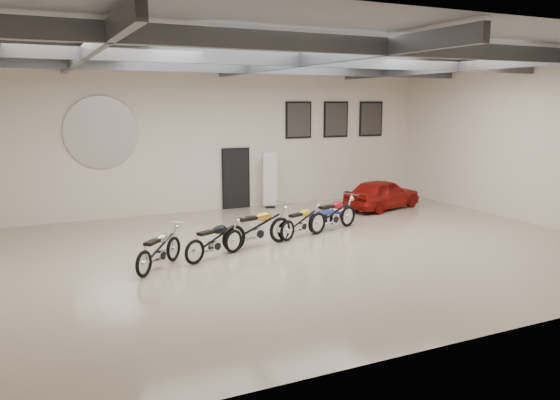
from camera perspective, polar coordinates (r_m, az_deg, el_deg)
name	(u,v)px	position (r m, az deg, el deg)	size (l,w,h in m)	color
floor	(300,249)	(14.13, 2.09, -5.17)	(16.00, 12.00, 0.01)	tan
ceiling	(301,49)	(13.69, 2.22, 15.46)	(16.00, 12.00, 0.01)	gray
back_wall	(221,139)	(19.19, -6.16, 6.41)	(16.00, 0.02, 5.00)	silver
right_wall	(528,143)	(18.75, 24.52, 5.47)	(0.02, 12.00, 5.00)	silver
ceiling_beams	(301,60)	(13.67, 2.22, 14.41)	(15.80, 11.80, 0.32)	#4E5055
door	(236,179)	(19.46, -4.64, 2.19)	(0.92, 0.08, 2.10)	black
logo_plaque	(101,133)	(18.21, -18.18, 6.71)	(2.30, 0.06, 1.16)	silver
poster_left	(298,120)	(20.31, 1.95, 8.36)	(1.05, 0.08, 1.35)	black
poster_mid	(336,119)	(21.09, 5.86, 8.38)	(1.05, 0.08, 1.35)	black
poster_right	(371,119)	(21.96, 9.48, 8.36)	(1.05, 0.08, 1.35)	black
oil_sign	(272,159)	(19.92, -0.89, 4.29)	(0.72, 0.10, 0.72)	white
banner_stand	(270,181)	(19.49, -1.03, 2.02)	(0.53, 0.21, 1.96)	white
motorcycle_silver	(159,248)	(12.69, -12.53, -4.95)	(1.84, 0.57, 0.96)	silver
motorcycle_black	(215,239)	(13.29, -6.84, -4.08)	(1.85, 0.57, 0.96)	silver
motorcycle_gold	(258,226)	(14.23, -2.35, -2.75)	(2.14, 0.66, 1.11)	silver
motorcycle_yellow	(302,221)	(15.32, 2.27, -2.17)	(1.79, 0.56, 0.93)	silver
motorcycle_red	(333,213)	(16.17, 5.60, -1.38)	(1.98, 0.61, 1.03)	silver
go_kart	(331,211)	(17.70, 5.38, -1.18)	(1.49, 0.67, 0.54)	navy
vintage_car	(382,194)	(19.68, 10.64, 0.64)	(3.17, 1.28, 1.08)	maroon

